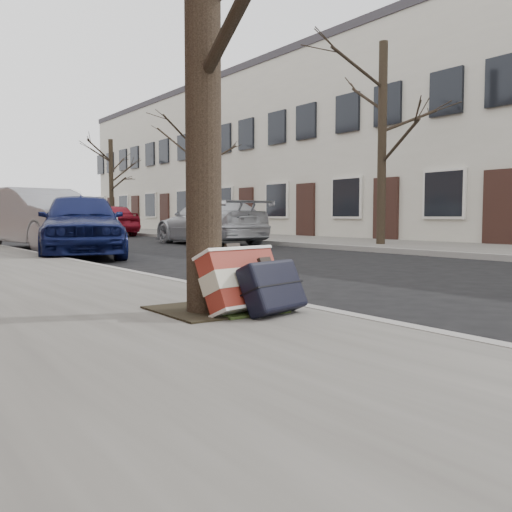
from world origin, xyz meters
TOP-DOWN VIEW (x-y plane):
  - ground at (0.00, 0.00)m, footprint 120.00×120.00m
  - far_sidewalk at (7.80, 15.00)m, footprint 4.00×70.00m
  - house_far at (13.15, 16.00)m, footprint 6.70×40.00m
  - dirt_patch at (-2.00, 1.20)m, footprint 0.85×0.85m
  - suitcase_red at (-1.90, 0.95)m, footprint 0.71×0.47m
  - suitcase_navy at (-1.74, 0.76)m, footprint 0.61×0.45m
  - car_near_front at (-0.37, 9.32)m, footprint 2.74×4.38m
  - car_near_mid at (-0.30, 12.47)m, footprint 2.42×5.01m
  - car_far_front at (4.55, 12.32)m, footprint 1.98×4.64m
  - car_far_back at (4.82, 21.47)m, footprint 1.76×4.13m
  - tree_far_a at (7.20, 7.87)m, footprint 0.23×0.23m
  - tree_far_b at (7.20, 18.12)m, footprint 0.21×0.21m
  - tree_far_c at (7.20, 27.25)m, footprint 0.24×0.24m

SIDE VIEW (x-z plane):
  - ground at x=0.00m, z-range 0.00..0.00m
  - far_sidewalk at x=7.80m, z-range 0.00..0.12m
  - dirt_patch at x=-2.00m, z-range 0.12..0.14m
  - suitcase_navy at x=-1.74m, z-range 0.12..0.54m
  - suitcase_red at x=-1.90m, z-range 0.12..0.62m
  - car_far_front at x=4.55m, z-range 0.00..1.34m
  - car_near_front at x=-0.37m, z-range 0.00..1.39m
  - car_far_back at x=4.82m, z-range 0.00..1.39m
  - car_near_mid at x=-0.30m, z-range 0.00..1.58m
  - tree_far_b at x=7.20m, z-range 0.12..4.59m
  - tree_far_c at x=7.20m, z-range 0.12..5.00m
  - tree_far_a at x=7.20m, z-range 0.12..5.41m
  - house_far at x=13.15m, z-range 0.00..7.20m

